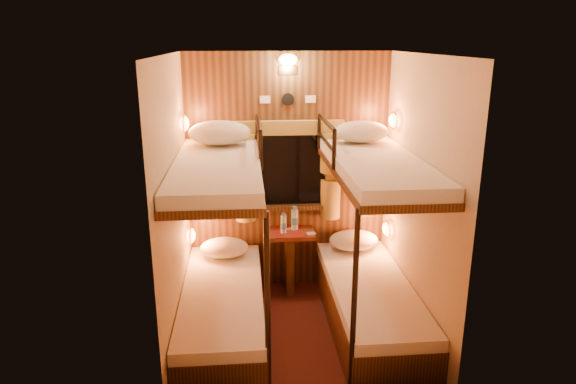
{
  "coord_description": "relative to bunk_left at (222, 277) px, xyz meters",
  "views": [
    {
      "loc": [
        -0.43,
        -3.95,
        2.52
      ],
      "look_at": [
        -0.07,
        0.15,
        1.28
      ],
      "focal_mm": 32.0,
      "sensor_mm": 36.0,
      "label": 1
    }
  ],
  "objects": [
    {
      "name": "ceiling",
      "position": [
        0.65,
        -0.07,
        1.84
      ],
      "size": [
        2.1,
        2.1,
        0.0
      ],
      "primitive_type": "plane",
      "rotation": [
        3.14,
        0.0,
        0.0
      ],
      "color": "silver",
      "rests_on": "wall_back"
    },
    {
      "name": "bottle_left",
      "position": [
        0.59,
        0.74,
        0.18
      ],
      "size": [
        0.06,
        0.06,
        0.22
      ],
      "rotation": [
        0.0,
        0.0,
        0.14
      ],
      "color": "#99BFE5",
      "rests_on": "table"
    },
    {
      "name": "back_fixtures",
      "position": [
        0.65,
        0.93,
        1.69
      ],
      "size": [
        0.54,
        0.09,
        0.48
      ],
      "color": "black",
      "rests_on": "back_panel"
    },
    {
      "name": "reading_lamps",
      "position": [
        0.65,
        0.63,
        0.68
      ],
      "size": [
        2.0,
        0.2,
        1.25
      ],
      "color": "orange",
      "rests_on": "wall_left"
    },
    {
      "name": "table",
      "position": [
        0.65,
        0.78,
        -0.14
      ],
      "size": [
        0.5,
        0.34,
        0.66
      ],
      "color": "#5D2915",
      "rests_on": "floor"
    },
    {
      "name": "wall_right",
      "position": [
        1.65,
        -0.07,
        0.64
      ],
      "size": [
        0.0,
        2.4,
        2.4
      ],
      "primitive_type": "plane",
      "rotation": [
        1.57,
        0.0,
        -1.57
      ],
      "color": "#C6B293",
      "rests_on": "floor"
    },
    {
      "name": "wall_left",
      "position": [
        -0.35,
        -0.07,
        0.64
      ],
      "size": [
        0.0,
        2.4,
        2.4
      ],
      "primitive_type": "plane",
      "rotation": [
        1.57,
        0.0,
        1.57
      ],
      "color": "#C6B293",
      "rests_on": "floor"
    },
    {
      "name": "window",
      "position": [
        0.65,
        0.94,
        0.62
      ],
      "size": [
        1.0,
        0.12,
        0.79
      ],
      "color": "black",
      "rests_on": "back_panel"
    },
    {
      "name": "wall_back",
      "position": [
        0.65,
        0.98,
        0.64
      ],
      "size": [
        2.4,
        0.0,
        2.4
      ],
      "primitive_type": "plane",
      "rotation": [
        1.57,
        0.0,
        0.0
      ],
      "color": "#C6B293",
      "rests_on": "floor"
    },
    {
      "name": "pillow_upper_right",
      "position": [
        1.3,
        0.6,
        1.13
      ],
      "size": [
        0.51,
        0.36,
        0.2
      ],
      "primitive_type": "ellipsoid",
      "color": "white",
      "rests_on": "bunk_right"
    },
    {
      "name": "floor",
      "position": [
        0.65,
        -0.07,
        -0.56
      ],
      "size": [
        2.1,
        2.1,
        0.0
      ],
      "primitive_type": "plane",
      "color": "#39160F",
      "rests_on": "ground"
    },
    {
      "name": "sachet_a",
      "position": [
        0.86,
        0.71,
        0.09
      ],
      "size": [
        0.1,
        0.09,
        0.01
      ],
      "primitive_type": "cube",
      "rotation": [
        0.0,
        0.0,
        0.25
      ],
      "color": "silver",
      "rests_on": "table"
    },
    {
      "name": "back_panel",
      "position": [
        0.65,
        0.97,
        0.64
      ],
      "size": [
        2.0,
        0.03,
        2.4
      ],
      "primitive_type": "cube",
      "color": "#321E0E",
      "rests_on": "floor"
    },
    {
      "name": "sachet_b",
      "position": [
        0.66,
        0.85,
        0.09
      ],
      "size": [
        0.1,
        0.09,
        0.01
      ],
      "primitive_type": "cube",
      "rotation": [
        0.0,
        0.0,
        0.48
      ],
      "color": "silver",
      "rests_on": "table"
    },
    {
      "name": "bunk_left",
      "position": [
        0.0,
        0.0,
        0.0
      ],
      "size": [
        0.72,
        1.9,
        1.82
      ],
      "color": "#321E0E",
      "rests_on": "floor"
    },
    {
      "name": "pillow_lower_left",
      "position": [
        -0.0,
        0.67,
        -0.01
      ],
      "size": [
        0.47,
        0.34,
        0.19
      ],
      "primitive_type": "ellipsoid",
      "color": "white",
      "rests_on": "bunk_left"
    },
    {
      "name": "bottle_right",
      "position": [
        0.71,
        0.83,
        0.2
      ],
      "size": [
        0.07,
        0.07,
        0.25
      ],
      "rotation": [
        0.0,
        0.0,
        -0.42
      ],
      "color": "#99BFE5",
      "rests_on": "table"
    },
    {
      "name": "pillow_lower_right",
      "position": [
        1.3,
        0.73,
        -0.0
      ],
      "size": [
        0.5,
        0.36,
        0.2
      ],
      "primitive_type": "ellipsoid",
      "color": "white",
      "rests_on": "bunk_right"
    },
    {
      "name": "pillow_upper_left",
      "position": [
        -0.0,
        0.6,
        1.14
      ],
      "size": [
        0.56,
        0.4,
        0.22
      ],
      "primitive_type": "ellipsoid",
      "color": "white",
      "rests_on": "bunk_left"
    },
    {
      "name": "wall_front",
      "position": [
        0.65,
        -1.12,
        0.64
      ],
      "size": [
        2.4,
        0.0,
        2.4
      ],
      "primitive_type": "plane",
      "rotation": [
        -1.57,
        0.0,
        0.0
      ],
      "color": "#C6B293",
      "rests_on": "floor"
    },
    {
      "name": "curtains",
      "position": [
        0.65,
        0.9,
        0.71
      ],
      "size": [
        1.1,
        0.22,
        1.0
      ],
      "color": "olive",
      "rests_on": "back_panel"
    },
    {
      "name": "bunk_right",
      "position": [
        1.3,
        0.0,
        0.0
      ],
      "size": [
        0.72,
        1.9,
        1.82
      ],
      "color": "#321E0E",
      "rests_on": "floor"
    }
  ]
}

